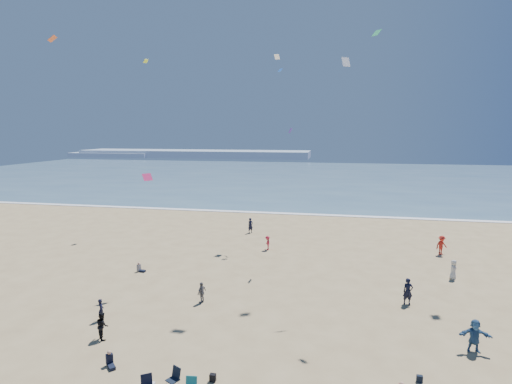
# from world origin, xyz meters

# --- Properties ---
(ocean) EXTENTS (220.00, 100.00, 0.06)m
(ocean) POSITION_xyz_m (0.00, 95.00, 0.03)
(ocean) COLOR #476B84
(ocean) RESTS_ON ground
(surf_line) EXTENTS (220.00, 1.20, 0.08)m
(surf_line) POSITION_xyz_m (0.00, 45.00, 0.04)
(surf_line) COLOR white
(surf_line) RESTS_ON ground
(headland_far) EXTENTS (110.00, 20.00, 3.20)m
(headland_far) POSITION_xyz_m (-60.00, 170.00, 1.60)
(headland_far) COLOR #7A8EA8
(headland_far) RESTS_ON ground
(headland_near) EXTENTS (40.00, 14.00, 2.00)m
(headland_near) POSITION_xyz_m (-100.00, 165.00, 1.00)
(headland_near) COLOR #7A8EA8
(headland_near) RESTS_ON ground
(standing_flyers) EXTENTS (26.59, 34.95, 1.91)m
(standing_flyers) POSITION_xyz_m (6.68, 15.46, 0.85)
(standing_flyers) COLOR black
(standing_flyers) RESTS_ON ground
(seated_group) EXTENTS (20.67, 22.67, 0.84)m
(seated_group) POSITION_xyz_m (-0.34, 4.43, 0.42)
(seated_group) COLOR white
(seated_group) RESTS_ON ground
(black_backpack) EXTENTS (0.30, 0.22, 0.38)m
(black_backpack) POSITION_xyz_m (0.57, 4.28, 0.19)
(black_backpack) COLOR black
(black_backpack) RESTS_ON ground
(navy_bag) EXTENTS (0.28, 0.18, 0.34)m
(navy_bag) POSITION_xyz_m (10.50, 6.17, 0.17)
(navy_bag) COLOR black
(navy_bag) RESTS_ON ground
(kites_aloft) EXTENTS (43.47, 42.49, 28.23)m
(kites_aloft) POSITION_xyz_m (11.39, 12.08, 14.41)
(kites_aloft) COLOR #35B068
(kites_aloft) RESTS_ON ground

